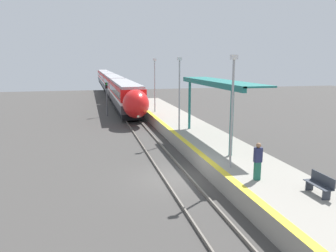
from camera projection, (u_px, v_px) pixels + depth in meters
name	position (u px, v px, depth m)	size (l,w,h in m)	color
ground_plane	(176.00, 178.00, 18.42)	(120.00, 120.00, 0.00)	#423F3D
rail_left	(164.00, 178.00, 18.24)	(0.08, 90.00, 0.15)	slate
rail_right	(188.00, 176.00, 18.57)	(0.08, 90.00, 0.15)	slate
train	(110.00, 82.00, 68.14)	(2.77, 77.83, 3.89)	black
platform_right	(237.00, 165.00, 19.18)	(4.12, 64.00, 0.99)	gray
platform_bench	(320.00, 184.00, 13.63)	(0.44, 1.40, 0.89)	#2D333D
person_waiting	(258.00, 161.00, 15.26)	(0.36, 0.24, 1.80)	#1E604C
railway_signal	(107.00, 96.00, 38.95)	(0.28, 0.28, 4.01)	#59595E
lamppost_near	(232.00, 105.00, 16.64)	(0.36, 0.20, 5.82)	#9E9EA3
lamppost_mid	(179.00, 89.00, 26.15)	(0.36, 0.20, 5.82)	#9E9EA3
lamppost_far	(155.00, 82.00, 35.67)	(0.36, 0.20, 5.82)	#9E9EA3
station_canopy	(215.00, 85.00, 22.70)	(2.02, 11.16, 4.20)	#1E6B66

